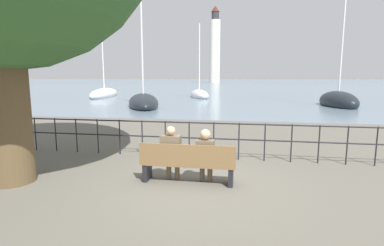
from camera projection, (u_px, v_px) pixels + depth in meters
The scene contains 11 objects.
ground_plane at pixel (188, 182), 6.65m from camera, with size 1000.00×1000.00×0.00m, color #605B51.
harbor_water at pixel (243, 81), 161.96m from camera, with size 600.00×300.00×0.01m.
park_bench at pixel (188, 164), 6.51m from camera, with size 2.08×0.45×0.90m.
seated_person_left at pixel (171, 151), 6.62m from camera, with size 0.44×0.35×1.26m.
seated_person_right at pixel (205, 153), 6.49m from camera, with size 0.39×0.35×1.21m.
promenade_railing at pixel (201, 134), 8.54m from camera, with size 14.91×0.04×1.05m.
sailboat_1 at pixel (104, 94), 35.04m from camera, with size 3.48×9.12×7.81m.
sailboat_2 at pixel (143, 102), 23.56m from camera, with size 4.82×7.69×11.36m.
sailboat_3 at pixel (338, 101), 23.76m from camera, with size 2.76×5.68×12.93m.
sailboat_4 at pixel (199, 95), 33.74m from camera, with size 3.68×6.00×8.47m.
harbor_lighthouse at pixel (215, 48), 117.63m from camera, with size 4.09×4.09×29.45m.
Camera 1 is at (1.18, -6.26, 2.32)m, focal length 28.00 mm.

